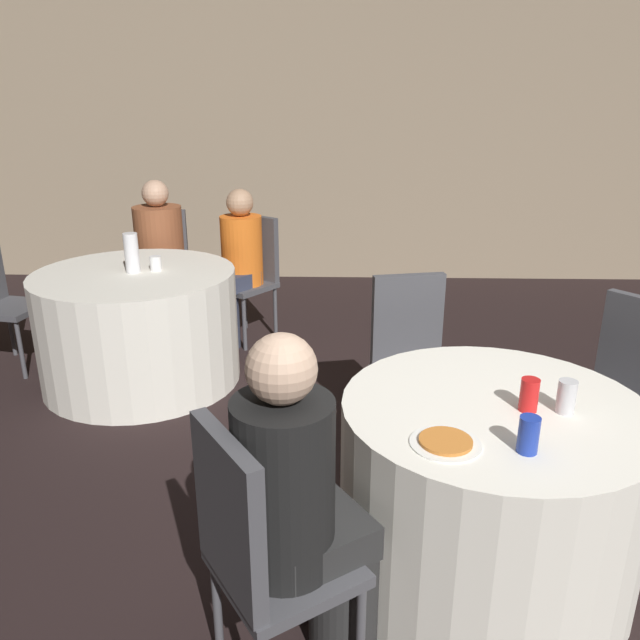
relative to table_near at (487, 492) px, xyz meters
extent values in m
plane|color=black|center=(-0.02, -0.05, -0.38)|extent=(16.00, 16.00, 0.00)
cube|color=gray|center=(-0.02, 4.36, 1.02)|extent=(16.00, 0.06, 2.80)
cylinder|color=white|center=(0.00, 0.00, 0.00)|extent=(1.13, 1.13, 0.75)
cylinder|color=white|center=(-1.89, 1.76, 0.00)|extent=(1.29, 1.29, 0.75)
cube|color=#47474C|center=(-0.18, 0.87, 0.06)|extent=(0.47, 0.47, 0.04)
cube|color=#47474C|center=(-0.21, 1.04, 0.33)|extent=(0.38, 0.13, 0.50)
cylinder|color=#4C4C51|center=(0.02, 0.73, -0.17)|extent=(0.03, 0.03, 0.41)
cylinder|color=#4C4C51|center=(-0.31, 0.67, -0.17)|extent=(0.03, 0.03, 0.41)
cylinder|color=#4C4C51|center=(-0.05, 1.07, -0.17)|extent=(0.03, 0.03, 0.41)
cylinder|color=#4C4C51|center=(-0.38, 1.00, -0.17)|extent=(0.03, 0.03, 0.41)
cube|color=#47474C|center=(-0.74, -0.49, 0.06)|extent=(0.55, 0.55, 0.04)
cube|color=#47474C|center=(-0.89, -0.59, 0.33)|extent=(0.25, 0.34, 0.50)
cylinder|color=#4C4C51|center=(-0.69, -0.26, -0.17)|extent=(0.03, 0.03, 0.41)
cylinder|color=#4C4C51|center=(-0.50, -0.54, -0.17)|extent=(0.03, 0.03, 0.41)
cylinder|color=#4C4C51|center=(-0.97, -0.44, -0.17)|extent=(0.03, 0.03, 0.41)
cube|color=#47474C|center=(0.69, 0.56, 0.06)|extent=(0.56, 0.56, 0.04)
cylinder|color=#4C4C51|center=(0.66, 0.32, -0.17)|extent=(0.03, 0.03, 0.41)
cylinder|color=#4C4C51|center=(0.45, 0.58, -0.17)|extent=(0.03, 0.03, 0.41)
cylinder|color=#4C4C51|center=(0.71, 0.79, -0.17)|extent=(0.03, 0.03, 0.41)
cube|color=#47474C|center=(-1.99, 2.73, 0.06)|extent=(0.44, 0.44, 0.04)
cube|color=#47474C|center=(-2.00, 2.90, 0.33)|extent=(0.38, 0.09, 0.50)
cylinder|color=#4C4C51|center=(-1.80, 2.57, -0.17)|extent=(0.03, 0.03, 0.41)
cylinder|color=#4C4C51|center=(-2.14, 2.54, -0.17)|extent=(0.03, 0.03, 0.41)
cylinder|color=#4C4C51|center=(-1.83, 2.91, -0.17)|extent=(0.03, 0.03, 0.41)
cylinder|color=#4C4C51|center=(-2.17, 2.88, -0.17)|extent=(0.03, 0.03, 0.41)
cube|color=#47474C|center=(-1.31, 2.53, 0.06)|extent=(0.56, 0.56, 0.04)
cube|color=#47474C|center=(-1.20, 2.68, 0.33)|extent=(0.33, 0.27, 0.50)
cylinder|color=#4C4C51|center=(-1.28, 2.30, -0.17)|extent=(0.03, 0.03, 0.41)
cylinder|color=#4C4C51|center=(-1.55, 2.50, -0.17)|extent=(0.03, 0.03, 0.41)
cylinder|color=#4C4C51|center=(-1.07, 2.57, -0.17)|extent=(0.03, 0.03, 0.41)
cylinder|color=#4C4C51|center=(-1.34, 2.77, -0.17)|extent=(0.03, 0.03, 0.41)
cube|color=#47474C|center=(-2.84, 1.95, 0.06)|extent=(0.47, 0.47, 0.04)
cylinder|color=#4C4C51|center=(-2.64, 2.09, -0.17)|extent=(0.03, 0.03, 0.41)
cylinder|color=#4C4C51|center=(-2.70, 1.75, -0.17)|extent=(0.03, 0.03, 0.41)
cylinder|color=#4C4C51|center=(-2.97, 2.15, -0.17)|extent=(0.03, 0.03, 0.41)
cylinder|color=#282828|center=(-0.55, -0.37, -0.15)|extent=(0.24, 0.24, 0.45)
cube|color=#282828|center=(-0.64, -0.43, 0.13)|extent=(0.43, 0.42, 0.12)
cylinder|color=black|center=(-0.74, -0.49, 0.36)|extent=(0.30, 0.30, 0.55)
sphere|color=#DBB293|center=(-0.74, -0.49, 0.73)|extent=(0.20, 0.20, 0.20)
cylinder|color=black|center=(-1.96, 2.51, -0.15)|extent=(0.24, 0.24, 0.45)
cube|color=black|center=(-1.98, 2.62, 0.13)|extent=(0.39, 0.35, 0.12)
cylinder|color=brown|center=(-1.99, 2.73, 0.36)|extent=(0.37, 0.37, 0.55)
sphere|color=tan|center=(-1.99, 2.73, 0.73)|extent=(0.20, 0.20, 0.20)
cylinder|color=#33384C|center=(-1.44, 2.36, -0.15)|extent=(0.24, 0.24, 0.45)
cube|color=#33384C|center=(-1.37, 2.45, 0.13)|extent=(0.43, 0.43, 0.12)
cylinder|color=orange|center=(-1.31, 2.53, 0.34)|extent=(0.31, 0.31, 0.52)
sphere|color=tan|center=(-1.31, 2.53, 0.70)|extent=(0.20, 0.20, 0.20)
cylinder|color=white|center=(-0.23, -0.28, 0.38)|extent=(0.23, 0.23, 0.01)
cylinder|color=orange|center=(-0.23, -0.28, 0.39)|extent=(0.17, 0.17, 0.01)
cylinder|color=#1E38A5|center=(0.02, -0.32, 0.44)|extent=(0.07, 0.07, 0.12)
cylinder|color=silver|center=(0.23, -0.05, 0.44)|extent=(0.07, 0.07, 0.12)
cylinder|color=red|center=(0.10, -0.04, 0.44)|extent=(0.07, 0.07, 0.12)
cylinder|color=white|center=(-1.89, 1.76, 0.50)|extent=(0.09, 0.09, 0.25)
cylinder|color=white|center=(-1.75, 1.81, 0.42)|extent=(0.07, 0.07, 0.09)
camera|label=1|loc=(-0.59, -2.05, 1.44)|focal=35.00mm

